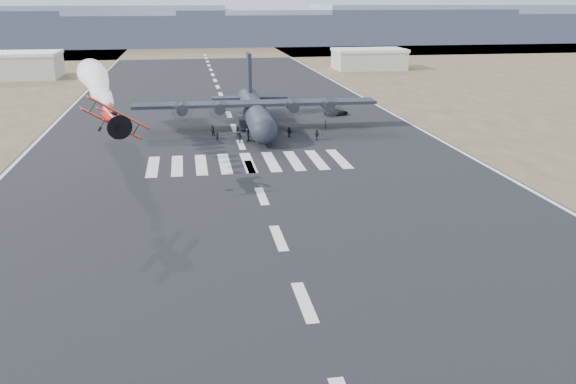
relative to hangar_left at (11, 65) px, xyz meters
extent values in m
cube|color=brown|center=(52.00, 85.00, -3.41)|extent=(500.00, 80.00, 0.00)
cube|color=slate|center=(-13.00, 115.00, 5.09)|extent=(150.00, 50.00, 17.00)
cube|color=slate|center=(52.00, 115.00, 3.09)|extent=(150.00, 50.00, 13.00)
cube|color=slate|center=(117.00, 115.00, 4.09)|extent=(150.00, 50.00, 15.00)
cube|color=slate|center=(182.00, 115.00, 5.09)|extent=(150.00, 50.00, 17.00)
cube|color=#A49F91|center=(0.00, 0.00, -0.41)|extent=(24.00, 14.00, 6.00)
cube|color=silver|center=(0.00, 0.00, 2.89)|extent=(24.50, 14.50, 0.80)
cube|color=#A49F91|center=(98.00, 5.00, -0.81)|extent=(20.00, 12.00, 5.20)
cube|color=silver|center=(98.00, 5.00, 2.09)|extent=(20.50, 12.50, 0.80)
cylinder|color=#B7210C|center=(37.15, -108.14, 5.25)|extent=(1.97, 5.64, 1.00)
sphere|color=black|center=(37.11, -107.92, 5.63)|extent=(0.78, 0.78, 0.78)
cylinder|color=black|center=(37.62, -110.76, 5.25)|extent=(1.21, 0.85, 1.11)
cylinder|color=black|center=(37.69, -111.14, 5.25)|extent=(2.41, 0.47, 2.44)
cube|color=#B7210C|center=(37.23, -108.58, 4.86)|extent=(5.73, 2.10, 3.75)
cube|color=#B7210C|center=(37.29, -108.91, 6.19)|extent=(5.92, 2.13, 3.87)
cube|color=#B7210C|center=(36.69, -105.63, 5.80)|extent=(0.29, 1.00, 1.11)
cube|color=#B7210C|center=(36.69, -105.63, 5.25)|extent=(2.32, 1.16, 0.09)
cylinder|color=black|center=(36.43, -109.17, 3.91)|extent=(0.22, 0.50, 0.49)
cylinder|color=black|center=(38.18, -108.86, 3.91)|extent=(0.22, 0.50, 0.49)
sphere|color=white|center=(36.65, -105.41, 5.25)|extent=(0.78, 0.78, 0.78)
sphere|color=white|center=(36.18, -102.79, 5.28)|extent=(1.03, 1.03, 1.03)
sphere|color=white|center=(35.70, -100.17, 5.31)|extent=(1.28, 1.28, 1.28)
sphere|color=white|center=(35.23, -97.55, 5.35)|extent=(1.54, 1.54, 1.54)
sphere|color=white|center=(34.75, -94.93, 5.38)|extent=(1.79, 1.79, 1.79)
sphere|color=white|center=(34.28, -92.31, 5.41)|extent=(2.04, 2.04, 2.04)
sphere|color=white|center=(33.80, -89.69, 5.45)|extent=(2.30, 2.30, 2.30)
sphere|color=white|center=(33.33, -87.07, 5.48)|extent=(2.55, 2.55, 2.55)
sphere|color=white|center=(32.85, -84.46, 5.51)|extent=(2.81, 2.81, 2.81)
sphere|color=white|center=(32.38, -81.84, 5.55)|extent=(3.06, 3.06, 3.06)
sphere|color=white|center=(31.90, -79.22, 5.58)|extent=(3.31, 3.31, 3.31)
sphere|color=white|center=(31.42, -76.60, 5.61)|extent=(3.57, 3.57, 3.57)
sphere|color=white|center=(30.95, -73.98, 5.65)|extent=(3.82, 3.82, 3.82)
sphere|color=white|center=(30.47, -71.36, 5.68)|extent=(4.07, 4.07, 4.07)
sphere|color=white|center=(30.00, -68.74, 5.71)|extent=(4.33, 4.33, 4.33)
cylinder|color=black|center=(55.36, -74.35, -0.93)|extent=(4.47, 26.81, 3.82)
sphere|color=black|center=(55.04, -87.71, -0.93)|extent=(3.82, 3.82, 3.82)
cone|color=black|center=(55.69, -60.99, -0.93)|extent=(3.96, 5.82, 3.82)
cube|color=black|center=(55.34, -75.31, 0.89)|extent=(38.26, 4.94, 0.48)
cylinder|color=black|center=(43.88, -75.50, 0.41)|extent=(1.81, 3.67, 1.72)
cylinder|color=#3F3F44|center=(43.83, -77.41, 0.41)|extent=(3.25, 0.13, 3.24)
cylinder|color=black|center=(49.60, -75.64, 0.41)|extent=(1.81, 3.67, 1.72)
cylinder|color=#3F3F44|center=(49.56, -77.55, 0.41)|extent=(3.25, 0.13, 3.24)
cylinder|color=black|center=(61.05, -75.92, 0.41)|extent=(1.81, 3.67, 1.72)
cylinder|color=#3F3F44|center=(61.01, -77.83, 0.41)|extent=(3.25, 0.13, 3.24)
cylinder|color=black|center=(66.78, -76.06, 0.41)|extent=(1.81, 3.67, 1.72)
cylinder|color=#3F3F44|center=(66.73, -77.97, 0.41)|extent=(3.25, 0.13, 3.24)
cube|color=black|center=(55.64, -62.90, 3.85)|extent=(0.68, 4.31, 7.64)
cube|color=black|center=(55.65, -62.43, -0.16)|extent=(13.43, 3.19, 0.33)
cube|color=black|center=(53.29, -73.35, -2.36)|extent=(1.28, 5.75, 1.53)
cylinder|color=black|center=(53.29, -73.35, -2.88)|extent=(0.50, 1.06, 1.05)
cube|color=black|center=(57.49, -73.45, -2.36)|extent=(1.28, 5.75, 1.53)
cylinder|color=black|center=(57.49, -73.45, -2.88)|extent=(0.50, 1.06, 1.05)
cylinder|color=black|center=(55.11, -84.85, -2.98)|extent=(0.40, 0.87, 0.86)
imported|color=black|center=(70.99, -64.84, -2.79)|extent=(4.84, 3.16, 1.24)
imported|color=black|center=(48.73, -82.05, -2.63)|extent=(0.73, 0.71, 1.56)
imported|color=black|center=(51.89, -80.41, -2.56)|extent=(0.76, 0.94, 1.69)
imported|color=black|center=(51.88, -83.81, -2.52)|extent=(1.25, 1.10, 1.78)
imported|color=black|center=(63.37, -83.91, -2.60)|extent=(0.92, 1.06, 1.62)
imported|color=black|center=(53.20, -82.65, -2.47)|extent=(0.91, 1.07, 1.88)
imported|color=black|center=(59.72, -81.09, -2.62)|extent=(1.11, 1.50, 1.57)
imported|color=black|center=(66.17, -77.16, -2.61)|extent=(0.53, 0.62, 1.59)
imported|color=black|center=(48.24, -78.36, -2.59)|extent=(0.93, 0.83, 1.63)
camera|label=1|loc=(44.59, -170.37, 16.88)|focal=38.00mm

